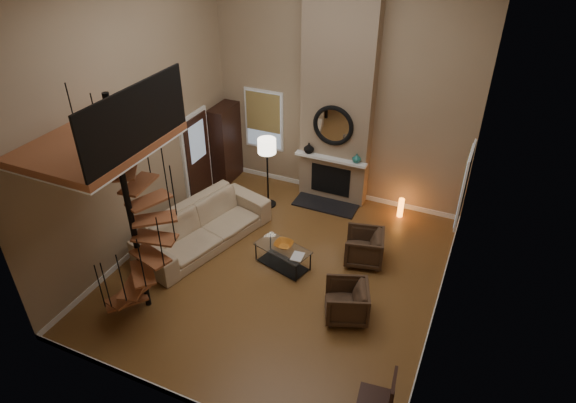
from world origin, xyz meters
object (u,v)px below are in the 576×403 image
at_px(sofa, 204,225).
at_px(armchair_far, 350,302).
at_px(hutch, 226,144).
at_px(side_chair, 382,399).
at_px(floor_lamp, 267,151).
at_px(armchair_near, 367,248).
at_px(coffee_table, 283,255).
at_px(accent_lamp, 401,208).

relative_size(sofa, armchair_far, 3.99).
distance_m(hutch, side_chair, 7.54).
bearing_deg(floor_lamp, armchair_near, -21.88).
relative_size(coffee_table, accent_lamp, 2.61).
distance_m(floor_lamp, side_chair, 6.01).
bearing_deg(coffee_table, hutch, 136.24).
distance_m(hutch, armchair_far, 5.61).
distance_m(sofa, side_chair, 5.25).
distance_m(coffee_table, side_chair, 3.72).
height_order(hutch, sofa, hutch).
relative_size(hutch, side_chair, 2.01).
bearing_deg(floor_lamp, accent_lamp, 14.39).
bearing_deg(accent_lamp, armchair_far, -91.38).
distance_m(armchair_near, side_chair, 3.58).
xyz_separation_m(sofa, floor_lamp, (0.61, 1.82, 1.02)).
xyz_separation_m(armchair_far, floor_lamp, (-2.89, 2.68, 1.06)).
distance_m(armchair_far, floor_lamp, 4.08).
height_order(accent_lamp, side_chair, side_chair).
relative_size(sofa, side_chair, 2.94).
bearing_deg(floor_lamp, coffee_table, -56.78).
bearing_deg(armchair_far, hutch, -148.60).
relative_size(armchair_near, accent_lamp, 1.65).
relative_size(hutch, coffee_table, 1.69).
bearing_deg(hutch, coffee_table, -43.76).
bearing_deg(hutch, armchair_far, -37.84).
bearing_deg(accent_lamp, hutch, -179.71).
bearing_deg(side_chair, floor_lamp, 131.18).
xyz_separation_m(hutch, floor_lamp, (1.51, -0.74, 0.46)).
relative_size(armchair_near, floor_lamp, 0.44).
distance_m(floor_lamp, accent_lamp, 3.28).
height_order(armchair_far, accent_lamp, armchair_far).
height_order(hutch, armchair_far, hutch).
relative_size(hutch, armchair_near, 2.68).
xyz_separation_m(coffee_table, floor_lamp, (-1.25, 1.90, 1.13)).
xyz_separation_m(hutch, armchair_near, (4.25, -1.84, -0.60)).
distance_m(coffee_table, floor_lamp, 2.54).
xyz_separation_m(sofa, side_chair, (4.53, -2.66, 0.13)).
relative_size(coffee_table, side_chair, 1.19).
distance_m(hutch, coffee_table, 3.88).
relative_size(armchair_far, side_chair, 0.74).
relative_size(sofa, floor_lamp, 1.73).
distance_m(hutch, armchair_near, 4.66).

